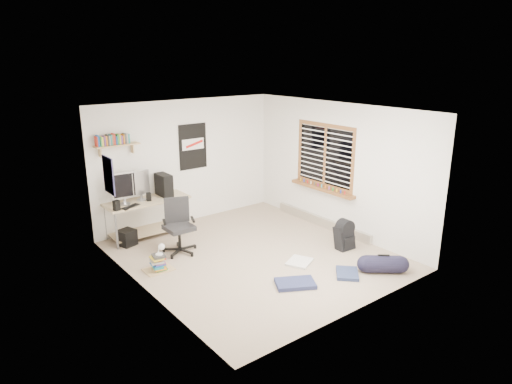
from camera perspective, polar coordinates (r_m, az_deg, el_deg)
floor at (r=7.96m, az=-0.21°, el=-7.94°), size 4.00×4.50×0.01m
ceiling at (r=7.28m, az=-0.23°, el=10.32°), size 4.00×4.50×0.01m
back_wall at (r=9.36m, az=-8.69°, el=3.75°), size 4.00×0.01×2.50m
left_wall at (r=6.55m, az=-14.26°, el=-2.19°), size 0.01×4.50×2.50m
right_wall at (r=8.85m, az=10.14°, el=2.94°), size 0.01×4.50×2.50m
desk at (r=8.93m, az=-13.41°, el=-3.07°), size 1.70×1.27×0.71m
monitor_left at (r=8.55m, az=-16.18°, el=-0.03°), size 0.45×0.15×0.48m
monitor_right at (r=8.71m, az=-14.21°, el=0.30°), size 0.41×0.22×0.44m
pc_tower at (r=8.93m, az=-11.44°, el=0.85°), size 0.20×0.42×0.44m
keyboard at (r=8.46m, az=-15.41°, el=-1.79°), size 0.39×0.26×0.02m
speaker_left at (r=8.30m, az=-17.04°, el=-1.65°), size 0.12×0.12×0.19m
speaker_right at (r=8.70m, az=-13.26°, el=-0.62°), size 0.10×0.10×0.16m
office_chair at (r=8.01m, az=-9.61°, el=-4.21°), size 0.81×0.81×0.96m
wall_shelf at (r=8.56m, az=-16.98°, el=5.63°), size 0.80×0.22×0.24m
poster_back_wall at (r=9.35m, az=-7.89°, el=5.65°), size 0.62×0.03×0.92m
poster_left_wall at (r=7.57m, az=-17.96°, el=2.00°), size 0.02×0.42×0.60m
window at (r=8.97m, az=8.55°, el=4.50°), size 0.10×1.50×1.26m
baseboard_heater at (r=9.35m, az=8.21°, el=-3.67°), size 0.08×2.50×0.18m
backpack at (r=8.31m, az=10.97°, el=-5.63°), size 0.35×0.28×0.44m
duffel_bag at (r=7.59m, az=15.59°, el=-8.68°), size 0.40×0.40×0.55m
tshirt at (r=7.71m, az=5.45°, el=-8.69°), size 0.54×0.51×0.04m
jeans_a at (r=7.01m, az=4.93°, el=-11.32°), size 0.69×0.61×0.06m
jeans_b at (r=7.42m, az=11.33°, el=-9.96°), size 0.55×0.55×0.06m
book_stack at (r=7.55m, az=-12.15°, el=-8.47°), size 0.46×0.39×0.30m
desk_lamp at (r=7.45m, az=-12.05°, el=-6.88°), size 0.18×0.22×0.19m
subwoofer at (r=8.64m, az=-15.82°, el=-5.53°), size 0.34×0.34×0.31m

